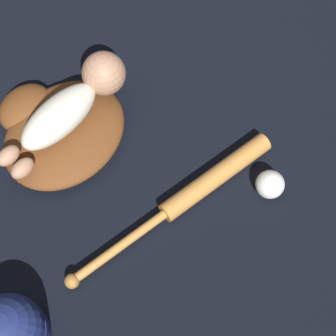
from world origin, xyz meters
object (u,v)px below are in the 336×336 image
object	(u,v)px
baby_figure	(74,102)
baseball	(270,184)
baseball_glove	(58,129)
baseball_bat	(197,190)
baseball_cap	(9,332)

from	to	relation	value
baby_figure	baseball	size ratio (longest dim) A/B	5.55
baseball_glove	baseball	distance (m)	0.53
baseball_bat	baby_figure	bearing A→B (deg)	87.96
baseball_cap	baseball_bat	bearing A→B (deg)	-19.10
baseball_glove	baseball	size ratio (longest dim) A/B	5.13
baby_figure	baseball_cap	world-z (taller)	baby_figure
baseball_bat	baseball_cap	distance (m)	0.52
baseball	baseball_cap	distance (m)	0.66
baseball_cap	baseball_glove	bearing A→B (deg)	24.50
baby_figure	baseball_cap	distance (m)	0.53
baseball_cap	baseball	bearing A→B (deg)	-28.11
baseball_glove	baby_figure	world-z (taller)	baby_figure
baseball_bat	baseball	xyz separation A→B (m)	(0.09, -0.14, 0.01)
baby_figure	baseball	bearing A→B (deg)	-80.41
baby_figure	baseball_cap	bearing A→B (deg)	-160.69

